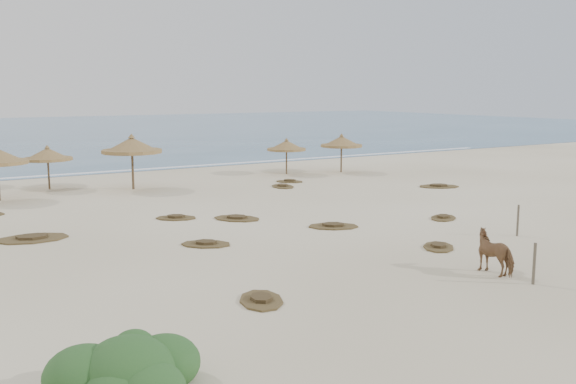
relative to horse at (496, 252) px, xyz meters
name	(u,v)px	position (x,y,z in m)	size (l,w,h in m)	color
ground	(335,246)	(-2.22, 5.59, -0.67)	(160.00, 160.00, 0.00)	beige
ocean	(12,132)	(-2.22, 80.59, -0.67)	(200.00, 100.00, 0.01)	#285178
foam_line	(122,171)	(-2.22, 31.59, -0.67)	(70.00, 0.60, 0.01)	white
palapa_2	(48,155)	(-8.41, 25.37, 1.34)	(2.93, 2.93, 2.59)	brown
palapa_3	(132,146)	(-4.22, 22.90, 1.84)	(3.55, 3.55, 3.23)	brown
palapa_4	(286,146)	(6.89, 23.97, 1.26)	(3.23, 3.23, 2.49)	brown
palapa_5	(341,142)	(10.72, 22.89, 1.44)	(3.24, 3.24, 2.72)	brown
horse	(496,252)	(0.00, 0.00, 0.00)	(0.72, 1.59, 1.34)	brown
fence_post_near	(534,264)	(0.01, -1.40, -0.04)	(0.09, 0.09, 1.26)	#675F4D
fence_post_far	(518,220)	(4.86, 3.11, -0.05)	(0.09, 0.09, 1.25)	#675F4D
bush	(128,374)	(-12.44, -2.03, -0.23)	(3.00, 2.64, 1.34)	#335A26
scrub_1	(32,238)	(-11.62, 12.51, -0.62)	(2.92, 2.10, 0.16)	brown
scrub_2	(206,244)	(-6.26, 8.16, -0.62)	(2.23, 2.12, 0.16)	brown
scrub_3	(237,218)	(-3.09, 11.87, -0.62)	(2.44, 2.55, 0.16)	brown
scrub_4	(443,218)	(4.87, 7.14, -0.62)	(1.98, 1.82, 0.16)	brown
scrub_5	(439,186)	(11.56, 14.21, -0.62)	(2.87, 2.50, 0.16)	brown
scrub_7	(283,186)	(3.63, 19.06, -0.62)	(1.61, 2.12, 0.16)	brown
scrub_9	(333,226)	(-0.38, 8.26, -0.62)	(2.54, 2.27, 0.16)	brown
scrub_10	(290,181)	(5.07, 20.62, -0.62)	(2.00, 2.01, 0.16)	brown
scrub_11	(261,300)	(-7.65, 1.44, -0.62)	(1.77, 2.13, 0.16)	brown
scrub_12	(438,247)	(0.80, 3.31, -0.62)	(1.95, 1.98, 0.16)	brown
scrub_13	(176,217)	(-5.35, 13.42, -0.62)	(2.17, 1.97, 0.16)	brown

